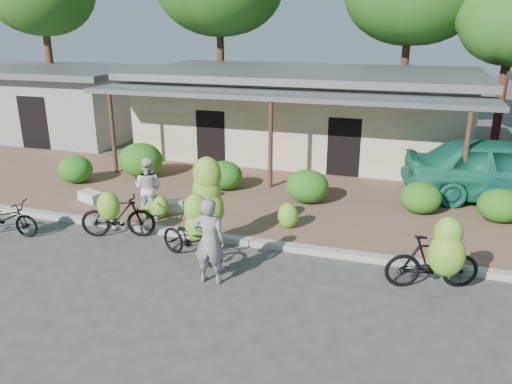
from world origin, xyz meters
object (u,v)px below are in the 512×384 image
Objects in this scene: teal_van at (499,169)px; bike_far_left at (1,216)px; bike_left at (117,215)px; bystander at (148,188)px; tree_near_right at (507,22)px; bike_center at (200,219)px; sack_far at (91,196)px; vendor at (209,241)px; bike_right at (436,258)px; sack_near at (167,206)px.

bike_far_left is at bearing 109.17° from teal_van.
bystander is (0.19, 1.26, 0.31)m from bike_left.
teal_van is (9.01, 4.35, 0.09)m from bystander.
tree_near_right is 1.24× the size of teal_van.
tree_near_right is 4.07× the size of bystander.
bike_center reaches higher than bystander.
sack_far is (-2.08, 1.84, -0.36)m from bike_left.
sack_far is 6.06m from vendor.
bike_center is 0.43× the size of teal_van.
bike_right is at bearing -13.32° from sack_far.
bystander is at bearing 106.61° from teal_van.
tree_near_right is 3.70× the size of bike_far_left.
tree_near_right is 17.19m from sack_far.
sack_near is (0.45, 1.75, -0.35)m from bike_left.
tree_near_right reaches higher than sack_near.
bike_center is at bearing 72.22° from bike_right.
bike_left is (2.74, 0.83, 0.05)m from bike_far_left.
bystander is (-7.17, 1.65, 0.20)m from bike_right.
bike_center reaches higher than sack_far.
teal_van is (1.84, 6.00, 0.30)m from bike_right.
vendor is at bearing -131.98° from bike_left.
tree_near_right is 2.92× the size of bike_center.
bike_center reaches higher than sack_near.
bike_center is at bearing -62.98° from vendor.
bike_center is 2.65m from bystander.
teal_van is at bearing 23.76° from sack_near.
tree_near_right reaches higher than sack_far.
vendor is at bearing 129.24° from teal_van.
bike_far_left is 2.86m from bike_left.
bike_far_left is at bearing -131.90° from tree_near_right.
sack_near is 0.52× the size of bystander.
teal_van is at bearing -28.68° from bike_center.
vendor is at bearing 85.96° from bike_right.
sack_near is 4.08m from vendor.
bike_right is at bearing -70.58° from bike_center.
bystander is 10.01m from teal_van.
teal_van is at bearing -153.60° from bystander.
bystander reaches higher than bike_far_left.
sack_near is 1.13× the size of sack_far.
bike_right reaches higher than sack_far.
bike_right is 0.36× the size of teal_van.
sack_far is (-4.43, 2.13, -0.65)m from bike_center.
bike_center is 4.95m from sack_far.
bike_center is (5.08, 0.54, 0.34)m from bike_far_left.
teal_van is (6.19, 6.96, 0.12)m from vendor.
bike_far_left is 10.12m from bike_right.
vendor is at bearing -32.09° from sack_far.
bike_right reaches higher than bike_far_left.
bike_far_left is at bearing -103.80° from sack_far.
bystander is at bearing -128.96° from tree_near_right.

